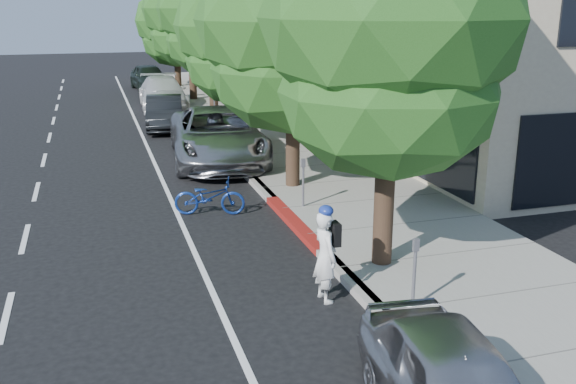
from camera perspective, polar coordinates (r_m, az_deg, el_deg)
name	(u,v)px	position (r m, az deg, el deg)	size (l,w,h in m)	color
ground	(308,240)	(14.71, 1.77, -4.27)	(120.00, 120.00, 0.00)	black
sidewalk	(296,154)	(22.66, 0.75, 3.40)	(4.60, 56.00, 0.15)	gray
curb	(233,158)	(22.08, -4.95, 2.99)	(0.30, 56.00, 0.15)	#9E998E
curb_red_segment	(295,223)	(15.58, 0.58, -2.77)	(0.32, 4.00, 0.15)	maroon
storefront_building	(372,37)	(34.09, 7.50, 13.50)	(10.00, 36.00, 7.00)	beige
street_tree_0	(392,24)	(12.25, 9.23, 14.51)	(4.96, 4.96, 7.88)	black
street_tree_1	(293,24)	(17.84, 0.45, 14.73)	(5.39, 5.39, 7.78)	black
street_tree_2	(242,28)	(23.64, -4.09, 14.34)	(4.96, 4.96, 7.22)	black
street_tree_3	(211,11)	(29.50, -6.87, 15.70)	(4.86, 4.86, 7.88)	black
street_tree_4	(190,10)	(35.41, -8.71, 15.68)	(5.14, 5.14, 7.90)	black
street_tree_5	(175,22)	(41.37, -9.98, 14.67)	(5.03, 5.03, 6.87)	black
cyclist	(325,257)	(11.55, 3.33, -5.76)	(0.62, 0.41, 1.69)	white
bicycle	(210,197)	(16.41, -6.99, -0.42)	(0.63, 1.79, 0.94)	navy
silver_suv	(217,136)	(21.81, -6.29, 5.00)	(2.98, 6.47, 1.80)	#9E9EA3
dark_sedan	(164,113)	(28.03, -10.93, 6.94)	(1.48, 4.24, 1.40)	black
white_pickup	(163,93)	(33.38, -11.08, 8.61)	(2.23, 5.50, 1.60)	silver
dark_suv_far	(149,77)	(40.98, -12.26, 9.94)	(1.85, 4.60, 1.57)	black
pedestrian	(298,106)	(26.99, 0.90, 7.68)	(0.90, 0.70, 1.84)	black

